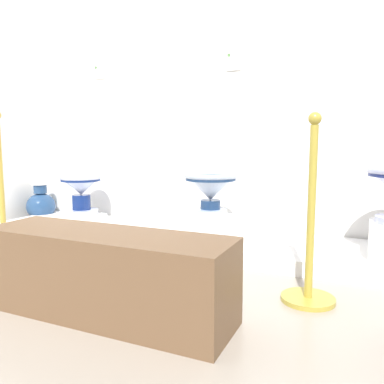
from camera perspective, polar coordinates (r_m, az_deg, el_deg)
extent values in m
cube|color=#A3998C|center=(1.83, -16.40, -19.82)|extent=(6.25, 5.42, 0.02)
cube|color=white|center=(3.39, 5.43, 17.39)|extent=(4.45, 0.06, 2.82)
cube|color=white|center=(3.03, 2.45, -7.36)|extent=(3.84, 0.77, 0.10)
cube|color=white|center=(3.75, -15.82, -3.59)|extent=(0.36, 0.28, 0.06)
cylinder|color=#B1BCDE|center=(3.74, -15.85, -2.82)|extent=(0.29, 0.29, 0.05)
cylinder|color=navy|center=(3.72, -15.89, -1.43)|extent=(0.16, 0.16, 0.14)
cone|color=#B1BCDE|center=(3.70, -15.97, 0.86)|extent=(0.36, 0.36, 0.16)
cylinder|color=navy|center=(3.70, -16.01, 1.80)|extent=(0.36, 0.36, 0.03)
torus|color=#B1BCDE|center=(3.70, -16.02, 2.11)|extent=(0.38, 0.38, 0.04)
cylinder|color=navy|center=(3.70, -16.02, 2.03)|extent=(0.26, 0.26, 0.01)
cube|color=white|center=(2.95, 2.69, -5.13)|extent=(0.35, 0.38, 0.17)
cylinder|color=#B0C2E0|center=(2.93, 2.70, -3.02)|extent=(0.25, 0.25, 0.06)
cylinder|color=navy|center=(2.92, 2.71, -1.83)|extent=(0.15, 0.15, 0.07)
cone|color=#B0C2E0|center=(2.90, 2.73, 0.62)|extent=(0.38, 0.38, 0.18)
cylinder|color=navy|center=(2.90, 2.73, 2.03)|extent=(0.38, 0.38, 0.03)
torus|color=#B0C2E0|center=(2.89, 2.74, 2.42)|extent=(0.39, 0.39, 0.04)
cylinder|color=navy|center=(2.89, 2.74, 2.32)|extent=(0.27, 0.27, 0.01)
cube|color=white|center=(3.98, -13.41, 16.78)|extent=(0.12, 0.01, 0.13)
cube|color=#5B9E4C|center=(4.01, -13.90, 17.27)|extent=(0.02, 0.01, 0.02)
cube|color=white|center=(3.36, 6.11, 18.60)|extent=(0.12, 0.01, 0.15)
cube|color=#5B9E4C|center=(3.38, 5.45, 19.34)|extent=(0.02, 0.01, 0.02)
cylinder|color=white|center=(4.28, -21.16, -3.98)|extent=(0.14, 0.14, 0.03)
ellipsoid|color=navy|center=(4.25, -21.25, -1.98)|extent=(0.29, 0.29, 0.27)
cylinder|color=navy|center=(4.23, -21.37, 0.49)|extent=(0.13, 0.13, 0.10)
torus|color=white|center=(4.23, -21.40, 1.14)|extent=(0.17, 0.17, 0.02)
cylinder|color=gold|center=(3.23, -25.71, -7.85)|extent=(0.24, 0.24, 0.02)
cylinder|color=gold|center=(3.14, -26.20, 0.79)|extent=(0.04, 0.04, 0.95)
cylinder|color=gold|center=(2.17, 16.62, -14.77)|extent=(0.28, 0.28, 0.02)
cylinder|color=gold|center=(2.04, 17.07, -2.97)|extent=(0.04, 0.04, 0.88)
sphere|color=gold|center=(2.01, 17.57, 10.24)|extent=(0.06, 0.06, 0.06)
cube|color=brown|center=(1.91, -12.49, -11.68)|extent=(1.22, 0.36, 0.40)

